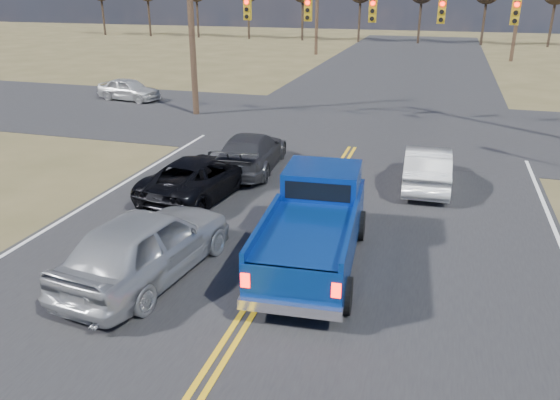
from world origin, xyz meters
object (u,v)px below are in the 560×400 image
(silver_suv, at_px, (146,244))
(white_car_queue, at_px, (427,167))
(pickup_truck, at_px, (314,226))
(cross_car_west, at_px, (129,89))
(dgrey_car_queue, at_px, (251,152))
(black_suv, at_px, (200,176))

(silver_suv, relative_size, white_car_queue, 1.18)
(pickup_truck, relative_size, cross_car_west, 1.49)
(pickup_truck, bearing_deg, silver_suv, -157.84)
(silver_suv, height_order, cross_car_west, silver_suv)
(dgrey_car_queue, relative_size, cross_car_west, 1.25)
(silver_suv, distance_m, black_suv, 5.34)
(cross_car_west, bearing_deg, black_suv, -132.93)
(pickup_truck, bearing_deg, cross_car_west, 127.89)
(black_suv, distance_m, cross_car_west, 17.02)
(silver_suv, xyz_separation_m, white_car_queue, (5.90, 8.21, -0.16))
(white_car_queue, xyz_separation_m, cross_car_west, (-17.55, 10.33, -0.04))
(dgrey_car_queue, xyz_separation_m, cross_car_west, (-11.29, 10.33, -0.04))
(pickup_truck, height_order, cross_car_west, pickup_truck)
(cross_car_west, bearing_deg, white_car_queue, -112.00)
(white_car_queue, relative_size, dgrey_car_queue, 0.88)
(pickup_truck, xyz_separation_m, black_suv, (-4.56, 3.49, -0.35))
(pickup_truck, height_order, white_car_queue, pickup_truck)
(pickup_truck, height_order, silver_suv, pickup_truck)
(black_suv, distance_m, dgrey_car_queue, 3.05)
(silver_suv, bearing_deg, dgrey_car_queue, -80.45)
(pickup_truck, height_order, dgrey_car_queue, pickup_truck)
(pickup_truck, xyz_separation_m, cross_car_west, (-15.17, 16.79, -0.36))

